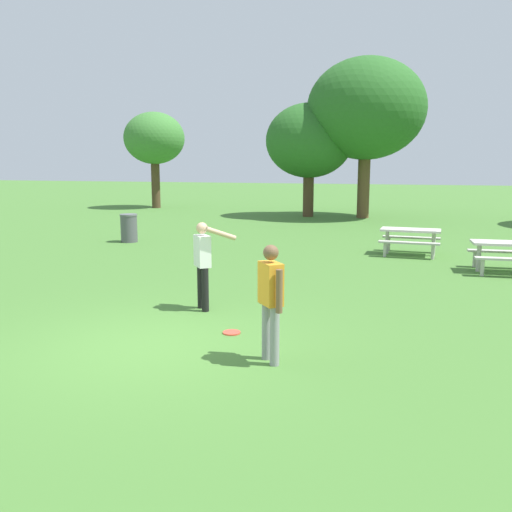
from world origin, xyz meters
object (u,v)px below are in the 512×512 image
(frisbee, at_px, (232,333))
(tree_far_right, at_px, (366,109))
(trash_can_beside_table, at_px, (129,228))
(tree_broad_center, at_px, (309,141))
(tree_tall_left, at_px, (154,139))
(picnic_table_near, at_px, (508,250))
(person_thrower, at_px, (271,296))
(person_catcher, at_px, (203,259))
(picnic_table_far, at_px, (410,236))

(frisbee, xyz_separation_m, tree_far_right, (0.65, 18.98, 5.14))
(trash_can_beside_table, distance_m, tree_broad_center, 11.62)
(tree_tall_left, bearing_deg, picnic_table_near, -42.25)
(person_thrower, distance_m, tree_broad_center, 20.39)
(person_catcher, distance_m, trash_can_beside_table, 9.28)
(person_catcher, bearing_deg, tree_far_right, 84.90)
(tree_broad_center, bearing_deg, person_thrower, -81.62)
(picnic_table_far, height_order, tree_broad_center, tree_broad_center)
(person_thrower, distance_m, tree_far_right, 20.49)
(tree_tall_left, bearing_deg, person_catcher, -62.37)
(tree_tall_left, xyz_separation_m, tree_far_right, (12.26, -2.64, 1.15))
(person_thrower, relative_size, picnic_table_far, 0.92)
(frisbee, bearing_deg, person_catcher, 127.27)
(person_catcher, relative_size, trash_can_beside_table, 1.71)
(frisbee, distance_m, tree_far_right, 19.68)
(person_catcher, distance_m, picnic_table_near, 7.99)
(person_catcher, xyz_separation_m, picnic_table_far, (3.75, 7.28, -0.40))
(picnic_table_near, bearing_deg, tree_broad_center, 119.80)
(tree_tall_left, distance_m, tree_far_right, 12.59)
(person_thrower, height_order, tree_broad_center, tree_broad_center)
(frisbee, xyz_separation_m, tree_tall_left, (-11.61, 21.62, 3.99))
(tree_broad_center, bearing_deg, person_catcher, -86.43)
(frisbee, relative_size, tree_far_right, 0.04)
(picnic_table_far, distance_m, trash_can_beside_table, 9.27)
(tree_far_right, bearing_deg, person_thrower, -89.27)
(tree_broad_center, height_order, tree_far_right, tree_far_right)
(picnic_table_far, relative_size, tree_broad_center, 0.32)
(picnic_table_far, bearing_deg, tree_tall_left, 137.73)
(trash_can_beside_table, relative_size, tree_far_right, 0.13)
(tree_far_right, bearing_deg, frisbee, -91.96)
(person_thrower, distance_m, frisbee, 1.68)
(person_catcher, bearing_deg, trash_can_beside_table, 126.58)
(frisbee, relative_size, picnic_table_near, 0.16)
(trash_can_beside_table, relative_size, tree_broad_center, 0.17)
(picnic_table_near, xyz_separation_m, picnic_table_far, (-2.31, 2.09, 0.00))
(person_catcher, relative_size, picnic_table_far, 0.92)
(person_catcher, relative_size, frisbee, 5.70)
(picnic_table_near, height_order, tree_broad_center, tree_broad_center)
(trash_can_beside_table, bearing_deg, picnic_table_near, -11.00)
(person_thrower, bearing_deg, picnic_table_near, 60.62)
(picnic_table_near, distance_m, picnic_table_far, 3.11)
(picnic_table_near, height_order, picnic_table_far, same)
(picnic_table_near, distance_m, trash_can_beside_table, 11.80)
(tree_tall_left, bearing_deg, person_thrower, -61.12)
(person_thrower, distance_m, person_catcher, 2.94)
(person_thrower, relative_size, trash_can_beside_table, 1.71)
(frisbee, bearing_deg, tree_far_right, 88.04)
(frisbee, distance_m, tree_tall_left, 24.86)
(person_catcher, relative_size, tree_tall_left, 0.30)
(person_thrower, xyz_separation_m, trash_can_beside_table, (-7.36, 9.74, -0.46))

